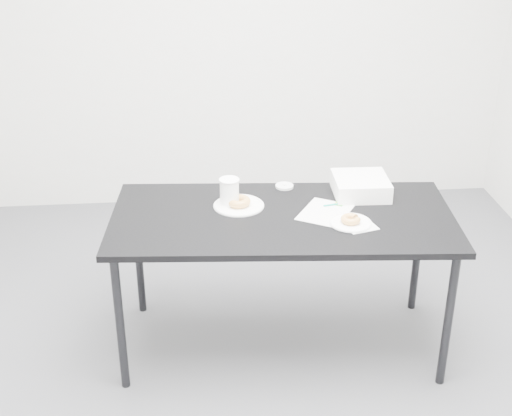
{
  "coord_description": "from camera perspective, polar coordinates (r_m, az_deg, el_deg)",
  "views": [
    {
      "loc": [
        -0.26,
        -2.94,
        2.31
      ],
      "look_at": [
        0.01,
        0.02,
        0.87
      ],
      "focal_mm": 50.0,
      "sensor_mm": 36.0,
      "label": 1
    }
  ],
  "objects": [
    {
      "name": "logo_patch",
      "position": [
        3.61,
        6.67,
        0.34
      ],
      "size": [
        0.06,
        0.06,
        0.0
      ],
      "primitive_type": "cube",
      "rotation": [
        0.0,
        0.0,
        -0.53
      ],
      "color": "green",
      "rests_on": "scorecard"
    },
    {
      "name": "table",
      "position": [
        3.5,
        2.12,
        -1.44
      ],
      "size": [
        1.73,
        0.91,
        0.76
      ],
      "rotation": [
        0.0,
        0.0,
        -0.08
      ],
      "color": "black",
      "rests_on": "floor"
    },
    {
      "name": "donut_near",
      "position": [
        3.41,
        7.59,
        -0.9
      ],
      "size": [
        0.11,
        0.11,
        0.03
      ],
      "primitive_type": "torus",
      "rotation": [
        0.0,
        0.0,
        0.14
      ],
      "color": "gold",
      "rests_on": "plate_near"
    },
    {
      "name": "napkin",
      "position": [
        3.41,
        8.27,
        -1.38
      ],
      "size": [
        0.17,
        0.17,
        0.0
      ],
      "primitive_type": "cube",
      "rotation": [
        0.0,
        0.0,
        0.28
      ],
      "color": "silver",
      "rests_on": "table"
    },
    {
      "name": "coffee_cup",
      "position": [
        3.55,
        -2.14,
        1.29
      ],
      "size": [
        0.09,
        0.09,
        0.14
      ],
      "primitive_type": "cylinder",
      "color": "white",
      "rests_on": "table"
    },
    {
      "name": "floor",
      "position": [
        3.75,
        -0.16,
        -12.19
      ],
      "size": [
        4.0,
        4.0,
        0.0
      ],
      "primitive_type": "plane",
      "color": "#45464A",
      "rests_on": "ground"
    },
    {
      "name": "donut_far",
      "position": [
        3.56,
        -1.39,
        0.53
      ],
      "size": [
        0.15,
        0.15,
        0.04
      ],
      "primitive_type": "torus",
      "rotation": [
        0.0,
        0.0,
        -0.34
      ],
      "color": "gold",
      "rests_on": "plate_far"
    },
    {
      "name": "pen",
      "position": [
        3.59,
        6.38,
        0.31
      ],
      "size": [
        0.13,
        0.04,
        0.01
      ],
      "primitive_type": "cylinder",
      "rotation": [
        0.0,
        1.57,
        0.22
      ],
      "color": "#0D9581",
      "rests_on": "scorecard"
    },
    {
      "name": "cup_lid",
      "position": [
        3.78,
        2.29,
        1.76
      ],
      "size": [
        0.09,
        0.09,
        0.01
      ],
      "primitive_type": "cylinder",
      "color": "silver",
      "rests_on": "table"
    },
    {
      "name": "plate_near",
      "position": [
        3.42,
        7.57,
        -1.18
      ],
      "size": [
        0.2,
        0.2,
        0.01
      ],
      "primitive_type": "cylinder",
      "color": "white",
      "rests_on": "napkin"
    },
    {
      "name": "bakery_box",
      "position": [
        3.72,
        8.37,
        1.77
      ],
      "size": [
        0.28,
        0.28,
        0.09
      ],
      "primitive_type": "cube",
      "rotation": [
        0.0,
        0.0,
        -0.03
      ],
      "color": "white",
      "rests_on": "table"
    },
    {
      "name": "scorecard",
      "position": [
        3.52,
        5.55,
        -0.34
      ],
      "size": [
        0.33,
        0.35,
        0.0
      ],
      "primitive_type": "cube",
      "rotation": [
        0.0,
        0.0,
        -0.53
      ],
      "color": "silver",
      "rests_on": "table"
    },
    {
      "name": "wall_back",
      "position": [
        5.04,
        -2.29,
        14.87
      ],
      "size": [
        4.0,
        0.02,
        2.7
      ],
      "primitive_type": "cube",
      "color": "silver",
      "rests_on": "floor"
    },
    {
      "name": "plate_far",
      "position": [
        3.57,
        -1.39,
        0.2
      ],
      "size": [
        0.25,
        0.25,
        0.01
      ],
      "primitive_type": "cylinder",
      "color": "white",
      "rests_on": "table"
    }
  ]
}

